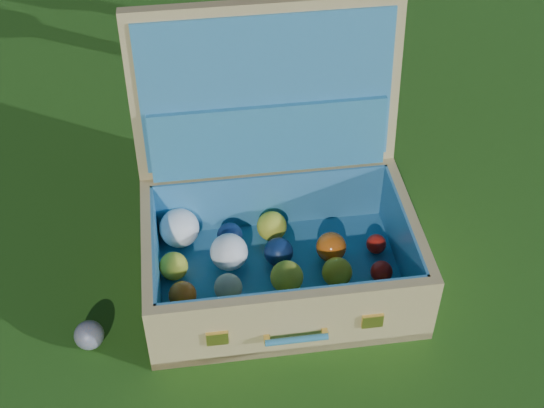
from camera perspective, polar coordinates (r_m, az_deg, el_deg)
The scene contains 3 objects.
ground at distance 2.04m, azimuth 1.09°, elevation -4.46°, with size 60.00×60.00×0.00m, color #215114.
stray_ball at distance 1.89m, azimuth -13.61°, elevation -9.57°, with size 0.07×0.07×0.07m, color #3C649D.
suitcase at distance 1.92m, azimuth -0.00°, elevation -0.42°, with size 0.74×0.63×0.65m.
Camera 1 is at (-0.39, -1.33, 1.50)m, focal length 50.00 mm.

